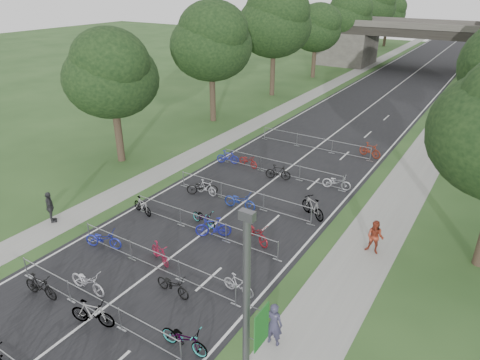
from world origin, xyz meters
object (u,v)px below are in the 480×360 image
object	(u,v)px
pedestrian_a	(274,324)
pedestrian_b	(375,237)
overpass_bridge	(422,46)
pedestrian_c	(50,207)
lamppost	(247,349)

from	to	relation	value
pedestrian_a	pedestrian_b	distance (m)	8.10
overpass_bridge	pedestrian_a	bearing A→B (deg)	-83.27
overpass_bridge	pedestrian_c	xyz separation A→B (m)	(-7.99, -57.61, -2.60)
pedestrian_b	pedestrian_c	size ratio (longest dim) A/B	0.96
pedestrian_a	pedestrian_c	distance (m)	14.97
pedestrian_a	pedestrian_b	size ratio (longest dim) A/B	1.05
overpass_bridge	pedestrian_c	world-z (taller)	overpass_bridge
lamppost	overpass_bridge	bearing A→B (deg)	97.53
overpass_bridge	lamppost	distance (m)	63.55
lamppost	pedestrian_b	xyz separation A→B (m)	(0.05, 12.19, -3.38)
lamppost	pedestrian_a	size ratio (longest dim) A/B	4.34
overpass_bridge	pedestrian_b	xyz separation A→B (m)	(8.38, -50.81, -2.63)
lamppost	pedestrian_b	world-z (taller)	lamppost
pedestrian_a	pedestrian_b	world-z (taller)	pedestrian_a
overpass_bridge	pedestrian_c	distance (m)	58.22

